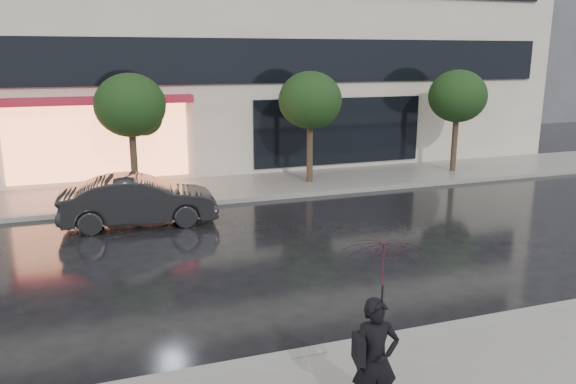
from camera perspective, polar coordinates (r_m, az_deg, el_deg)
name	(u,v)px	position (r m, az deg, el deg)	size (l,w,h in m)	color
ground	(357,318)	(10.22, 7.02, -12.58)	(120.00, 120.00, 0.00)	black
sidewalk_far	(226,188)	(19.40, -6.36, 0.39)	(60.00, 3.50, 0.12)	slate
curb_near	(385,341)	(9.40, 9.80, -14.68)	(60.00, 0.25, 0.14)	gray
curb_far	(238,200)	(17.75, -5.09, -0.81)	(60.00, 0.25, 0.14)	gray
bg_building_right	(509,7)	(47.21, 21.54, 17.07)	(12.00, 12.00, 16.00)	#4C4C54
tree_mid_west	(132,108)	(18.32, -15.53, 8.27)	(2.20, 2.20, 3.99)	#33261C
tree_mid_east	(311,102)	(19.64, 2.40, 9.09)	(2.20, 2.20, 3.99)	#33261C
tree_far_east	(458,98)	(22.54, 16.92, 9.12)	(2.20, 2.20, 3.99)	#33261C
parked_car	(139,201)	(15.70, -14.91, -0.86)	(1.44, 4.13, 1.36)	black
pedestrian_with_umbrella	(381,300)	(6.86, 9.42, -10.77)	(1.17, 1.19, 2.32)	black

